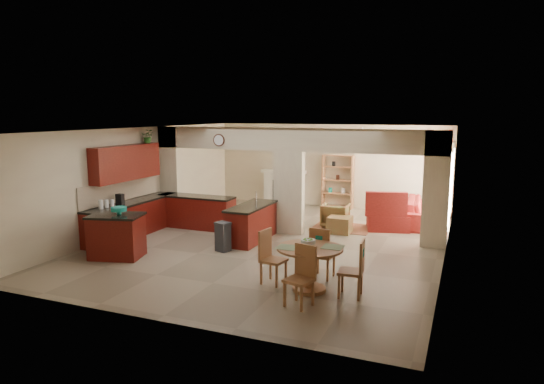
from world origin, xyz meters
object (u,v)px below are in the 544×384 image
at_px(dining_table, 310,262).
at_px(armchair, 335,215).
at_px(sofa, 425,212).
at_px(kitchen_island, 117,236).

relative_size(dining_table, armchair, 1.63).
height_order(sofa, armchair, sofa).
relative_size(kitchen_island, armchair, 1.77).
relative_size(sofa, armchair, 3.43).
height_order(kitchen_island, dining_table, kitchen_island).
bearing_deg(dining_table, kitchen_island, 175.76).
xyz_separation_m(kitchen_island, dining_table, (4.60, -0.34, 0.04)).
distance_m(sofa, armchair, 2.66).
bearing_deg(sofa, dining_table, 162.27).
bearing_deg(kitchen_island, dining_table, -19.27).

